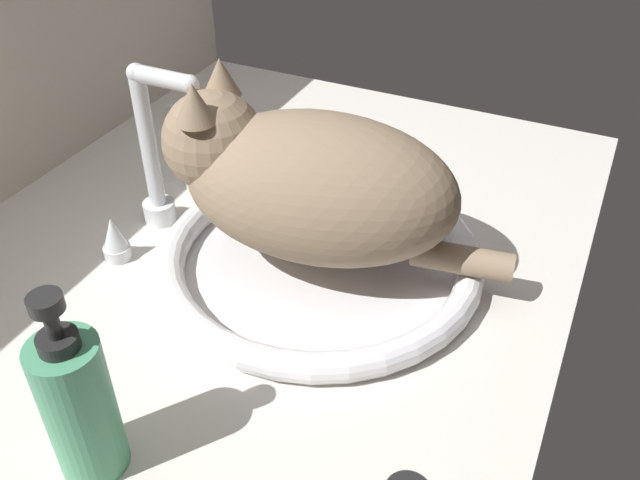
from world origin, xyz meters
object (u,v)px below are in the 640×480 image
faucet (156,168)px  sink_basin (320,258)px  cat (300,180)px  soap_pump_bottle (79,405)px  toothbrush (218,115)px

faucet → sink_basin: bearing=-90.0°
cat → soap_pump_bottle: size_ratio=2.08×
cat → soap_pump_bottle: bearing=173.0°
soap_pump_bottle → toothbrush: (59.05, 24.71, -6.76)cm
sink_basin → soap_pump_bottle: 32.99cm
faucet → toothbrush: (27.17, 9.06, -7.30)cm
cat → soap_pump_bottle: cat is taller
faucet → cat: (-0.33, -19.55, 3.62)cm
cat → toothbrush: 41.17cm
faucet → toothbrush: bearing=18.4°
toothbrush → faucet: bearing=-161.6°
cat → toothbrush: cat is taller
faucet → cat: 19.88cm
faucet → soap_pump_bottle: size_ratio=1.11×
sink_basin → soap_pump_bottle: bearing=169.1°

